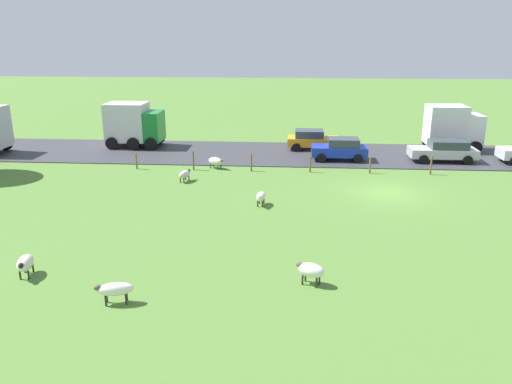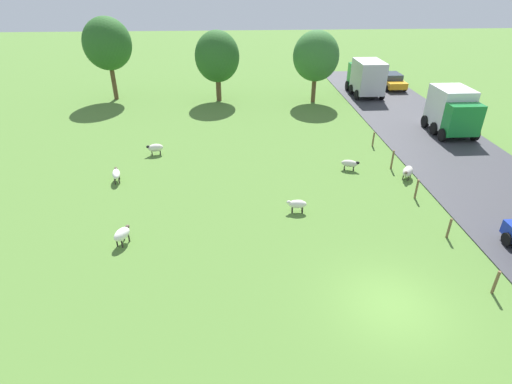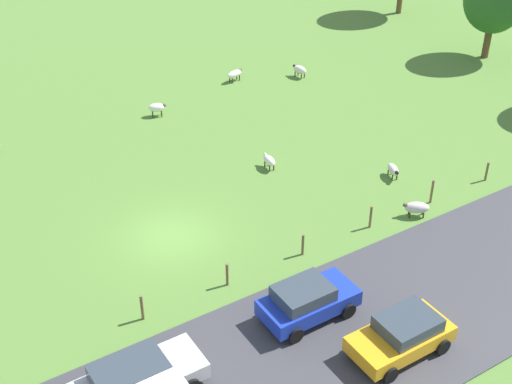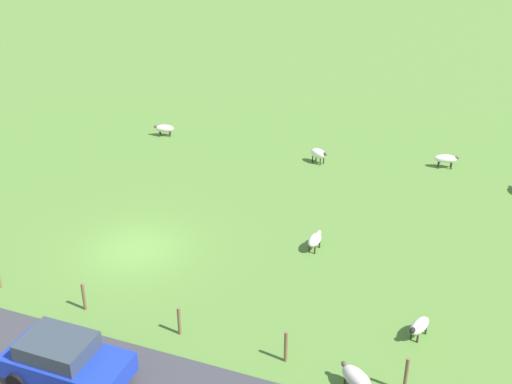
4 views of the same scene
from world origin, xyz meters
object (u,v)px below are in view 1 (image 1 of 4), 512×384
sheep_3 (261,197)px  sheep_4 (185,174)px  sheep_2 (216,161)px  sheep_5 (25,263)px  truck_1 (134,124)px  car_1 (312,139)px  sheep_0 (311,270)px  car_0 (340,149)px  sheep_1 (115,289)px  car_7 (444,150)px  truck_2 (452,127)px

sheep_3 → sheep_4: sheep_3 is taller
sheep_2 → sheep_5: (-16.13, 4.64, 0.03)m
truck_1 → car_1: 14.01m
sheep_0 → car_0: bearing=-7.9°
sheep_1 → sheep_4: (14.61, 0.75, -0.07)m
car_0 → sheep_3: bearing=154.2°
car_1 → car_7: (-3.27, -9.09, 0.00)m
car_1 → sheep_5: bearing=153.4°
sheep_5 → sheep_1: bearing=-113.5°
sheep_1 → car_1: bearing=-16.7°
sheep_1 → car_7: (20.80, -16.31, 0.32)m
car_7 → truck_2: bearing=-22.2°
sheep_3 → sheep_5: (-8.73, 8.12, 0.04)m
sheep_0 → sheep_4: bearing=29.5°
sheep_1 → car_7: 26.43m
sheep_2 → sheep_0: bearing=-160.0°
sheep_5 → truck_2: (22.77, -21.79, 1.32)m
car_1 → sheep_4: bearing=139.9°
sheep_3 → car_0: (10.26, -4.95, 0.39)m
sheep_0 → sheep_4: (12.79, 7.24, -0.10)m
sheep_4 → truck_2: truck_2 is taller
sheep_0 → truck_1: 25.93m
sheep_1 → truck_2: (24.50, -17.82, 1.32)m
sheep_5 → truck_2: 31.55m
truck_2 → car_7: 4.12m
sheep_2 → car_7: (2.94, -15.65, 0.36)m
sheep_1 → truck_2: truck_2 is taller
sheep_2 → sheep_4: 3.54m
sheep_0 → car_1: (22.24, -0.74, 0.29)m
sheep_0 → truck_1: (22.26, 13.23, 1.31)m
sheep_2 → sheep_3: 8.18m
truck_2 → car_7: size_ratio=0.88×
sheep_0 → car_0: 19.07m
car_0 → car_1: car_0 is taller
sheep_2 → car_0: 8.92m
sheep_0 → car_1: size_ratio=0.29×
car_1 → sheep_3: bearing=167.3°
car_0 → car_1: (3.35, 1.88, -0.02)m
car_7 → sheep_0: bearing=152.6°
car_7 → car_0: bearing=90.7°
truck_2 → car_0: truck_2 is taller
car_7 → sheep_4: bearing=109.9°
car_0 → sheep_5: bearing=145.5°
sheep_4 → car_7: (6.19, -17.06, 0.39)m
sheep_0 → sheep_3: bearing=15.2°
sheep_2 → truck_1: size_ratio=0.30×
sheep_5 → car_7: car_7 is taller
truck_2 → car_1: bearing=92.3°
truck_2 → car_1: 10.65m
car_1 → car_7: size_ratio=0.86×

